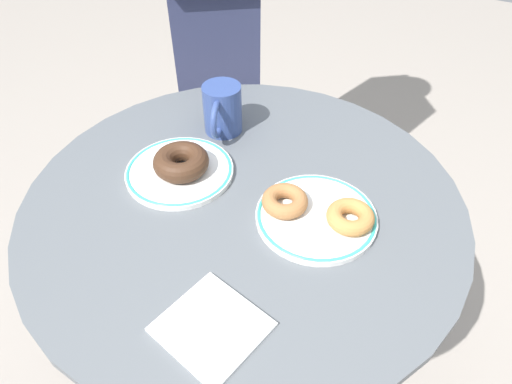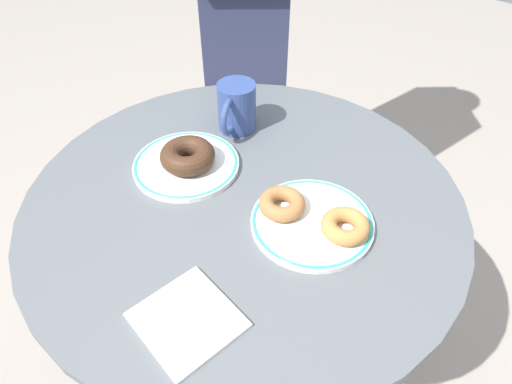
{
  "view_description": "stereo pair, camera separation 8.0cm",
  "coord_description": "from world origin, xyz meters",
  "px_view_note": "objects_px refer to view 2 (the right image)",
  "views": [
    {
      "loc": [
        0.29,
        -0.51,
        1.32
      ],
      "look_at": [
        0.02,
        0.01,
        0.77
      ],
      "focal_mm": 31.83,
      "sensor_mm": 36.0,
      "label": 1
    },
    {
      "loc": [
        0.36,
        -0.47,
        1.32
      ],
      "look_at": [
        0.02,
        0.01,
        0.77
      ],
      "focal_mm": 31.83,
      "sensor_mm": 36.0,
      "label": 2
    }
  ],
  "objects_px": {
    "donut_old_fashioned": "(345,226)",
    "paper_napkin": "(187,320)",
    "coffee_mug": "(236,108)",
    "cafe_table": "(246,281)",
    "donut_cinnamon": "(283,203)",
    "donut_chocolate": "(188,155)",
    "plate_right": "(312,222)",
    "plate_left": "(185,165)"
  },
  "relations": [
    {
      "from": "donut_old_fashioned",
      "to": "paper_napkin",
      "type": "xyz_separation_m",
      "value": [
        -0.1,
        -0.26,
        -0.02
      ]
    },
    {
      "from": "plate_left",
      "to": "plate_right",
      "type": "bearing_deg",
      "value": 2.49
    },
    {
      "from": "donut_chocolate",
      "to": "paper_napkin",
      "type": "height_order",
      "value": "donut_chocolate"
    },
    {
      "from": "donut_old_fashioned",
      "to": "coffee_mug",
      "type": "height_order",
      "value": "coffee_mug"
    },
    {
      "from": "donut_chocolate",
      "to": "donut_cinnamon",
      "type": "height_order",
      "value": "donut_chocolate"
    },
    {
      "from": "coffee_mug",
      "to": "donut_cinnamon",
      "type": "bearing_deg",
      "value": -35.68
    },
    {
      "from": "plate_left",
      "to": "coffee_mug",
      "type": "height_order",
      "value": "coffee_mug"
    },
    {
      "from": "donut_chocolate",
      "to": "donut_old_fashioned",
      "type": "bearing_deg",
      "value": 2.43
    },
    {
      "from": "plate_right",
      "to": "donut_chocolate",
      "type": "height_order",
      "value": "donut_chocolate"
    },
    {
      "from": "donut_chocolate",
      "to": "cafe_table",
      "type": "bearing_deg",
      "value": -0.94
    },
    {
      "from": "donut_cinnamon",
      "to": "paper_napkin",
      "type": "relative_size",
      "value": 0.6
    },
    {
      "from": "paper_napkin",
      "to": "coffee_mug",
      "type": "bearing_deg",
      "value": 118.52
    },
    {
      "from": "cafe_table",
      "to": "plate_left",
      "type": "distance_m",
      "value": 0.3
    },
    {
      "from": "cafe_table",
      "to": "plate_left",
      "type": "relative_size",
      "value": 3.88
    },
    {
      "from": "plate_right",
      "to": "coffee_mug",
      "type": "bearing_deg",
      "value": 151.2
    },
    {
      "from": "donut_chocolate",
      "to": "coffee_mug",
      "type": "distance_m",
      "value": 0.16
    },
    {
      "from": "donut_cinnamon",
      "to": "donut_old_fashioned",
      "type": "bearing_deg",
      "value": 6.66
    },
    {
      "from": "coffee_mug",
      "to": "donut_old_fashioned",
      "type": "bearing_deg",
      "value": -23.46
    },
    {
      "from": "donut_cinnamon",
      "to": "plate_right",
      "type": "bearing_deg",
      "value": 5.78
    },
    {
      "from": "donut_old_fashioned",
      "to": "paper_napkin",
      "type": "distance_m",
      "value": 0.28
    },
    {
      "from": "cafe_table",
      "to": "plate_right",
      "type": "distance_m",
      "value": 0.3
    },
    {
      "from": "plate_right",
      "to": "donut_old_fashioned",
      "type": "bearing_deg",
      "value": 7.55
    },
    {
      "from": "plate_right",
      "to": "coffee_mug",
      "type": "height_order",
      "value": "coffee_mug"
    },
    {
      "from": "plate_left",
      "to": "plate_right",
      "type": "distance_m",
      "value": 0.27
    },
    {
      "from": "paper_napkin",
      "to": "coffee_mug",
      "type": "distance_m",
      "value": 0.46
    },
    {
      "from": "donut_chocolate",
      "to": "coffee_mug",
      "type": "relative_size",
      "value": 0.85
    },
    {
      "from": "cafe_table",
      "to": "paper_napkin",
      "type": "height_order",
      "value": "paper_napkin"
    },
    {
      "from": "donut_cinnamon",
      "to": "paper_napkin",
      "type": "bearing_deg",
      "value": -88.6
    },
    {
      "from": "donut_chocolate",
      "to": "paper_napkin",
      "type": "relative_size",
      "value": 0.79
    },
    {
      "from": "cafe_table",
      "to": "plate_right",
      "type": "height_order",
      "value": "plate_right"
    },
    {
      "from": "paper_napkin",
      "to": "coffee_mug",
      "type": "relative_size",
      "value": 1.08
    },
    {
      "from": "paper_napkin",
      "to": "plate_left",
      "type": "bearing_deg",
      "value": 132.25
    },
    {
      "from": "plate_right",
      "to": "donut_chocolate",
      "type": "bearing_deg",
      "value": -178.64
    },
    {
      "from": "cafe_table",
      "to": "coffee_mug",
      "type": "height_order",
      "value": "coffee_mug"
    },
    {
      "from": "donut_cinnamon",
      "to": "coffee_mug",
      "type": "xyz_separation_m",
      "value": [
        -0.21,
        0.15,
        0.03
      ]
    },
    {
      "from": "plate_right",
      "to": "paper_napkin",
      "type": "relative_size",
      "value": 1.56
    },
    {
      "from": "cafe_table",
      "to": "donut_cinnamon",
      "type": "relative_size",
      "value": 9.96
    },
    {
      "from": "donut_old_fashioned",
      "to": "donut_chocolate",
      "type": "bearing_deg",
      "value": -177.57
    },
    {
      "from": "cafe_table",
      "to": "paper_napkin",
      "type": "relative_size",
      "value": 5.97
    },
    {
      "from": "donut_old_fashioned",
      "to": "coffee_mug",
      "type": "bearing_deg",
      "value": 156.54
    },
    {
      "from": "plate_left",
      "to": "donut_chocolate",
      "type": "relative_size",
      "value": 1.96
    },
    {
      "from": "donut_chocolate",
      "to": "donut_old_fashioned",
      "type": "relative_size",
      "value": 1.31
    }
  ]
}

